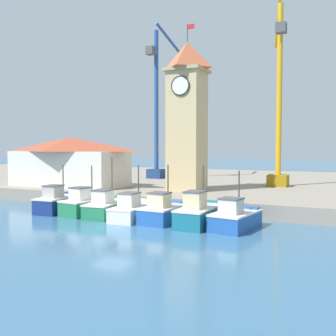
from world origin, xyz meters
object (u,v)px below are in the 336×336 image
Objects in this scene: clock_tower at (187,113)px; port_crane_far at (279,114)px; fishing_boat_far_left at (59,202)px; fishing_boat_left_inner at (108,206)px; fishing_boat_mid_right at (199,213)px; fishing_boat_left_outer at (87,204)px; fishing_boat_mid_left at (134,210)px; port_crane_near at (158,119)px; fishing_boat_center at (164,211)px; fishing_boat_right_inner at (235,218)px; warehouse_left at (69,161)px.

port_crane_far is at bearing 47.89° from clock_tower.
fishing_boat_left_inner reaches higher than fishing_boat_far_left.
fishing_boat_left_outer is at bearing 178.44° from fishing_boat_mid_right.
port_crane_near reaches higher than fishing_boat_mid_left.
fishing_boat_center is 12.43m from clock_tower.
fishing_boat_left_inner is 1.20× the size of fishing_boat_center.
fishing_boat_left_outer is 1.05× the size of fishing_boat_right_inner.
fishing_boat_left_inner is 0.26× the size of port_crane_far.
fishing_boat_right_inner is at bearing -52.15° from port_crane_near.
warehouse_left is at bearing 136.17° from fishing_boat_left_outer.
fishing_boat_mid_right reaches higher than fishing_boat_mid_left.
fishing_boat_left_outer is at bearing -116.65° from clock_tower.
fishing_boat_left_inner is at bearing 176.84° from fishing_boat_center.
port_crane_near is at bearing 166.65° from port_crane_far.
port_crane_far is at bearing -13.35° from port_crane_near.
fishing_boat_right_inner is 14.51m from clock_tower.
fishing_boat_left_outer is 0.37× the size of warehouse_left.
port_crane_near is at bearing 107.11° from fishing_boat_left_inner.
port_crane_far reaches higher than fishing_boat_mid_right.
port_crane_near is at bearing 112.89° from fishing_boat_mid_left.
clock_tower is 0.76× the size of port_crane_far.
port_crane_near reaches higher than warehouse_left.
fishing_boat_center is 19.58m from port_crane_far.
fishing_boat_left_outer is at bearing 1.24° from fishing_boat_far_left.
port_crane_far reaches higher than fishing_boat_right_inner.
fishing_boat_left_outer reaches higher than fishing_boat_right_inner.
fishing_boat_far_left is 14.89m from fishing_boat_right_inner.
fishing_boat_far_left is 9.66m from fishing_boat_center.
fishing_boat_far_left is 1.04× the size of fishing_boat_left_outer.
fishing_boat_right_inner is 22.37m from warehouse_left.
fishing_boat_mid_right reaches higher than fishing_boat_far_left.
fishing_boat_left_outer is 0.29× the size of clock_tower.
fishing_boat_center is 0.35× the size of warehouse_left.
port_crane_far is (2.11, 17.31, 7.85)m from fishing_boat_mid_right.
fishing_boat_left_inner reaches higher than fishing_boat_mid_left.
fishing_boat_mid_left reaches higher than fishing_boat_far_left.
warehouse_left is at bearing 151.69° from fishing_boat_center.
fishing_boat_mid_right is (12.35, -0.20, 0.03)m from fishing_boat_far_left.
clock_tower is (-4.95, 9.51, 7.68)m from fishing_boat_mid_right.
fishing_boat_far_left is 0.23× the size of port_crane_far.
fishing_boat_mid_left is at bearing -1.93° from fishing_boat_left_outer.
fishing_boat_far_left is 0.93× the size of fishing_boat_mid_right.
fishing_boat_left_outer is 0.23× the size of port_crane_near.
fishing_boat_mid_left is 20.31m from port_crane_far.
port_crane_near reaches higher than fishing_boat_mid_right.
fishing_boat_mid_left is at bearing -32.58° from warehouse_left.
fishing_boat_mid_right is (9.59, -0.26, 0.06)m from fishing_boat_left_outer.
fishing_boat_mid_left is 0.42× the size of warehouse_left.
fishing_boat_mid_right is 0.41× the size of warehouse_left.
port_crane_far is (7.05, 7.80, 0.17)m from clock_tower.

